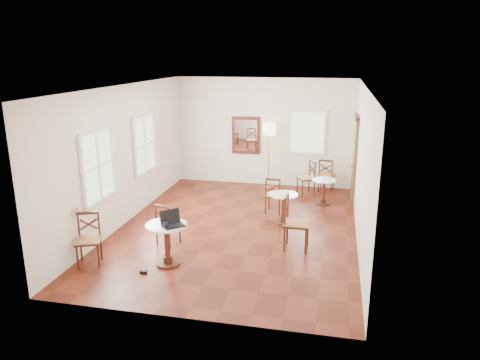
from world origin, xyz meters
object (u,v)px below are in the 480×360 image
(chair_mid_b, at_px, (295,223))
(chair_back_b, at_px, (307,178))
(cafe_table_back, at_px, (324,189))
(laptop, at_px, (172,222))
(cafe_table_mid, at_px, (283,205))
(cafe_table_near, at_px, (167,240))
(chair_back_a, at_px, (326,175))
(navy_mug, at_px, (166,225))
(chair_near_a, at_px, (167,224))
(chair_near_b, at_px, (89,239))
(floor_lamp, at_px, (269,133))
(mouse, at_px, (162,220))
(chair_mid_a, at_px, (274,195))
(water_glass, at_px, (162,223))
(power_adapter, at_px, (143,272))

(chair_mid_b, distance_m, chair_back_b, 3.55)
(cafe_table_back, xyz_separation_m, laptop, (-2.48, -4.01, 0.44))
(cafe_table_mid, bearing_deg, laptop, -123.53)
(cafe_table_near, xyz_separation_m, cafe_table_back, (2.59, 3.98, -0.08))
(cafe_table_back, bearing_deg, chair_back_a, 88.49)
(chair_back_a, bearing_deg, navy_mug, 73.32)
(chair_back_a, xyz_separation_m, navy_mug, (-2.57, -5.28, 0.37))
(chair_mid_b, bearing_deg, chair_near_a, 98.52)
(chair_near_a, distance_m, chair_near_b, 1.52)
(chair_mid_b, bearing_deg, laptop, 121.43)
(cafe_table_near, bearing_deg, floor_lamp, 78.48)
(mouse, bearing_deg, chair_near_a, 128.16)
(cafe_table_mid, bearing_deg, chair_back_a, 72.19)
(chair_near_a, bearing_deg, chair_mid_a, -109.51)
(cafe_table_near, relative_size, chair_back_b, 0.85)
(chair_near_a, relative_size, chair_mid_a, 0.98)
(chair_near_a, relative_size, mouse, 8.29)
(cafe_table_mid, relative_size, chair_near_b, 0.72)
(cafe_table_mid, distance_m, mouse, 3.04)
(chair_back_a, relative_size, chair_back_b, 0.99)
(navy_mug, bearing_deg, water_glass, 141.54)
(chair_back_a, xyz_separation_m, mouse, (-2.75, -5.02, 0.34))
(laptop, xyz_separation_m, water_glass, (-0.15, -0.05, -0.02))
(chair_mid_b, height_order, floor_lamp, floor_lamp)
(cafe_table_back, bearing_deg, chair_near_a, -132.81)
(laptop, height_order, mouse, laptop)
(mouse, bearing_deg, navy_mug, -33.22)
(cafe_table_near, xyz_separation_m, laptop, (0.11, -0.02, 0.36))
(chair_near_b, bearing_deg, mouse, -5.18)
(cafe_table_back, height_order, power_adapter, cafe_table_back)
(chair_back_b, xyz_separation_m, power_adapter, (-2.43, -5.10, -0.43))
(water_glass, xyz_separation_m, power_adapter, (-0.26, -0.32, -0.79))
(chair_back_a, height_order, mouse, chair_back_a)
(cafe_table_mid, distance_m, floor_lamp, 2.95)
(chair_back_a, bearing_deg, chair_mid_a, 69.65)
(cafe_table_back, xyz_separation_m, chair_mid_a, (-1.12, -0.87, 0.04))
(navy_mug, bearing_deg, cafe_table_back, 58.34)
(chair_back_a, height_order, floor_lamp, floor_lamp)
(cafe_table_back, height_order, chair_back_b, chair_back_b)
(chair_back_b, distance_m, laptop, 5.16)
(chair_back_a, xyz_separation_m, power_adapter, (-2.92, -5.53, -0.43))
(cafe_table_back, height_order, mouse, mouse)
(laptop, bearing_deg, floor_lamp, 36.41)
(cafe_table_mid, xyz_separation_m, chair_back_a, (0.86, 2.67, 0.03))
(floor_lamp, xyz_separation_m, navy_mug, (-0.99, -5.23, -0.72))
(cafe_table_near, bearing_deg, chair_near_b, -170.02)
(chair_near_a, height_order, floor_lamp, floor_lamp)
(chair_near_b, distance_m, chair_back_b, 6.07)
(floor_lamp, height_order, power_adapter, floor_lamp)
(chair_near_a, bearing_deg, cafe_table_near, 129.44)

